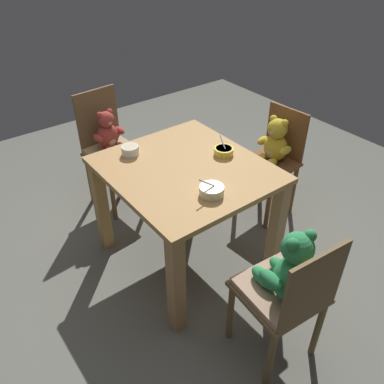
# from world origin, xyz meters

# --- Properties ---
(ground_plane) EXTENTS (5.20, 5.20, 0.04)m
(ground_plane) POSITION_xyz_m (0.00, 0.00, -0.02)
(ground_plane) COLOR #65655C
(dining_table) EXTENTS (1.00, 0.91, 0.75)m
(dining_table) POSITION_xyz_m (0.00, 0.00, 0.60)
(dining_table) COLOR #B0814A
(dining_table) RESTS_ON ground_plane
(teddy_chair_far_center) EXTENTS (0.41, 0.41, 0.85)m
(teddy_chair_far_center) POSITION_xyz_m (-0.05, 0.87, 0.55)
(teddy_chair_far_center) COLOR brown
(teddy_chair_far_center) RESTS_ON ground_plane
(teddy_chair_near_left) EXTENTS (0.44, 0.42, 0.94)m
(teddy_chair_near_left) POSITION_xyz_m (-0.91, -0.06, 0.54)
(teddy_chair_near_left) COLOR brown
(teddy_chair_near_left) RESTS_ON ground_plane
(teddy_chair_near_right) EXTENTS (0.43, 0.43, 0.89)m
(teddy_chair_near_right) POSITION_xyz_m (0.91, -0.06, 0.58)
(teddy_chair_near_right) COLOR brown
(teddy_chair_near_right) RESTS_ON ground_plane
(porridge_bowl_white_near_left) EXTENTS (0.11, 0.11, 0.06)m
(porridge_bowl_white_near_left) POSITION_xyz_m (-0.34, -0.19, 0.78)
(porridge_bowl_white_near_left) COLOR silver
(porridge_bowl_white_near_left) RESTS_ON dining_table
(porridge_bowl_cream_near_right) EXTENTS (0.14, 0.15, 0.12)m
(porridge_bowl_cream_near_right) POSITION_xyz_m (0.32, -0.06, 0.78)
(porridge_bowl_cream_near_right) COLOR beige
(porridge_bowl_cream_near_right) RESTS_ON dining_table
(porridge_bowl_yellow_far_center) EXTENTS (0.13, 0.13, 0.11)m
(porridge_bowl_yellow_far_center) POSITION_xyz_m (0.02, 0.29, 0.77)
(porridge_bowl_yellow_far_center) COLOR yellow
(porridge_bowl_yellow_far_center) RESTS_ON dining_table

